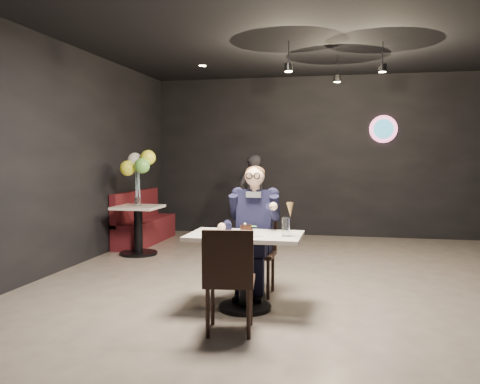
% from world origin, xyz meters
% --- Properties ---
extents(floor, '(9.00, 9.00, 0.00)m').
position_xyz_m(floor, '(0.00, 0.00, 0.00)').
color(floor, gray).
rests_on(floor, ground).
extents(wall_sign, '(0.50, 0.06, 0.50)m').
position_xyz_m(wall_sign, '(0.80, 4.47, 2.00)').
color(wall_sign, pink).
rests_on(wall_sign, floor).
extents(pendant_lights, '(1.40, 1.20, 0.36)m').
position_xyz_m(pendant_lights, '(0.00, 2.00, 2.88)').
color(pendant_lights, black).
rests_on(pendant_lights, floor).
extents(main_table, '(1.10, 0.70, 0.75)m').
position_xyz_m(main_table, '(-0.80, -0.37, 0.38)').
color(main_table, silver).
rests_on(main_table, floor).
extents(chair_far, '(0.42, 0.46, 0.92)m').
position_xyz_m(chair_far, '(-0.80, 0.18, 0.46)').
color(chair_far, black).
rests_on(chair_far, floor).
extents(chair_near, '(0.48, 0.51, 0.92)m').
position_xyz_m(chair_near, '(-0.80, -1.02, 0.46)').
color(chair_near, black).
rests_on(chair_near, floor).
extents(seated_man, '(0.60, 0.80, 1.44)m').
position_xyz_m(seated_man, '(-0.80, 0.18, 0.72)').
color(seated_man, black).
rests_on(seated_man, floor).
extents(dessert_plate, '(0.25, 0.25, 0.01)m').
position_xyz_m(dessert_plate, '(-0.72, -0.47, 0.76)').
color(dessert_plate, white).
rests_on(dessert_plate, main_table).
extents(cake_slice, '(0.13, 0.12, 0.08)m').
position_xyz_m(cake_slice, '(-0.77, -0.43, 0.80)').
color(cake_slice, black).
rests_on(cake_slice, dessert_plate).
extents(mint_leaf, '(0.06, 0.04, 0.01)m').
position_xyz_m(mint_leaf, '(-0.69, -0.47, 0.84)').
color(mint_leaf, green).
rests_on(mint_leaf, cake_slice).
extents(sundae_glass, '(0.08, 0.08, 0.18)m').
position_xyz_m(sundae_glass, '(-0.39, -0.42, 0.84)').
color(sundae_glass, silver).
rests_on(sundae_glass, main_table).
extents(wafer_cone, '(0.08, 0.08, 0.14)m').
position_xyz_m(wafer_cone, '(-0.35, -0.42, 1.00)').
color(wafer_cone, tan).
rests_on(wafer_cone, sundae_glass).
extents(booth_bench, '(0.45, 1.81, 0.91)m').
position_xyz_m(booth_bench, '(-3.25, 3.02, 0.45)').
color(booth_bench, '#470F13').
rests_on(booth_bench, floor).
extents(side_table, '(0.66, 0.66, 0.82)m').
position_xyz_m(side_table, '(-2.95, 2.02, 0.41)').
color(side_table, silver).
rests_on(side_table, floor).
extents(balloon_vase, '(0.09, 0.09, 0.14)m').
position_xyz_m(balloon_vase, '(-2.95, 2.02, 0.82)').
color(balloon_vase, silver).
rests_on(balloon_vase, side_table).
extents(balloon_bunch, '(0.42, 0.42, 0.70)m').
position_xyz_m(balloon_bunch, '(-2.95, 2.02, 1.25)').
color(balloon_bunch, '#F7FF35').
rests_on(balloon_bunch, balloon_vase).
extents(passerby, '(0.66, 0.65, 1.53)m').
position_xyz_m(passerby, '(-1.51, 3.84, 0.76)').
color(passerby, black).
rests_on(passerby, floor).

